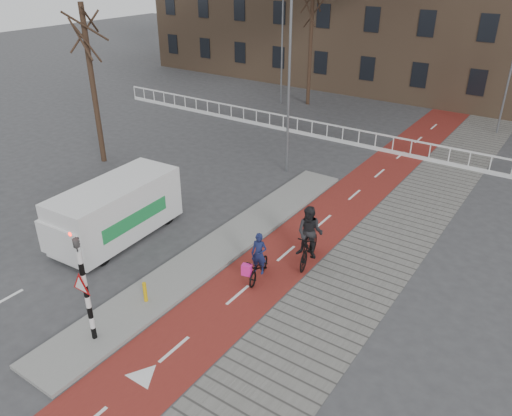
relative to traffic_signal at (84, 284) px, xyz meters
The scene contains 15 objects.
ground 2.90m from the traffic_signal, 73.47° to the left, with size 120.00×120.00×0.00m, color #38383A.
bike_lane 12.36m from the traffic_signal, 80.09° to the left, with size 2.50×60.00×0.01m, color maroon.
sidewalk 13.13m from the traffic_signal, 67.82° to the left, with size 3.00×60.00×0.01m, color slate.
curb_island 6.32m from the traffic_signal, 90.95° to the left, with size 1.80×16.00×0.12m, color gray.
traffic_signal is the anchor object (origin of this frame).
bollard 2.55m from the traffic_signal, 90.22° to the left, with size 0.12×0.12×0.68m, color gold.
cyclist_near 5.77m from the traffic_signal, 67.49° to the left, with size 0.91×1.70×1.71m.
cyclist_far 7.69m from the traffic_signal, 66.40° to the left, with size 1.08×2.13×2.18m.
van 5.97m from the traffic_signal, 131.14° to the left, with size 2.34×5.25×2.21m.
railing 19.60m from the traffic_signal, 103.02° to the left, with size 28.00×0.10×0.99m.
tree_left 14.31m from the traffic_signal, 138.46° to the left, with size 0.27×0.27×7.83m, color black.
tree_mid 26.22m from the traffic_signal, 105.72° to the left, with size 0.26×0.26×8.01m, color black.
streetlight_near 13.91m from the traffic_signal, 97.85° to the left, with size 0.12×0.12×8.36m, color slate.
streetlight_left 25.89m from the traffic_signal, 109.95° to the left, with size 0.12×0.12×8.48m, color slate.
streetlight_right 26.66m from the traffic_signal, 77.80° to the left, with size 0.12×0.12×7.68m, color slate.
Camera 1 is at (9.33, -8.41, 9.88)m, focal length 35.00 mm.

